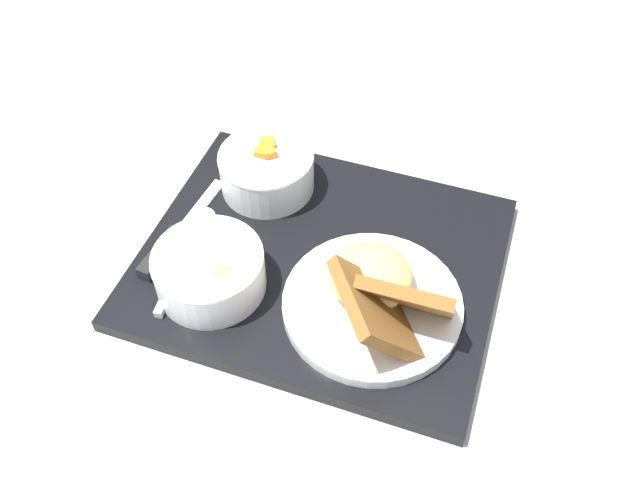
% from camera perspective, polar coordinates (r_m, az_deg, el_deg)
% --- Properties ---
extents(ground_plane, '(4.00, 4.00, 0.00)m').
position_cam_1_polar(ground_plane, '(0.79, 0.00, -2.23)').
color(ground_plane, '#ADA89E').
extents(serving_tray, '(0.41, 0.34, 0.02)m').
position_cam_1_polar(serving_tray, '(0.78, 0.00, -1.84)').
color(serving_tray, black).
rests_on(serving_tray, ground_plane).
extents(bowl_salad, '(0.12, 0.12, 0.06)m').
position_cam_1_polar(bowl_salad, '(0.83, -4.51, 6.02)').
color(bowl_salad, white).
rests_on(bowl_salad, serving_tray).
extents(bowl_soup, '(0.12, 0.12, 0.05)m').
position_cam_1_polar(bowl_soup, '(0.74, -9.31, -2.45)').
color(bowl_soup, white).
rests_on(bowl_soup, serving_tray).
extents(plate_main, '(0.19, 0.19, 0.09)m').
position_cam_1_polar(plate_main, '(0.71, 4.75, -4.71)').
color(plate_main, white).
rests_on(plate_main, serving_tray).
extents(knife, '(0.04, 0.17, 0.02)m').
position_cam_1_polar(knife, '(0.80, -12.66, -0.37)').
color(knife, silver).
rests_on(knife, serving_tray).
extents(spoon, '(0.04, 0.16, 0.01)m').
position_cam_1_polar(spoon, '(0.80, -10.70, -0.11)').
color(spoon, silver).
rests_on(spoon, serving_tray).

